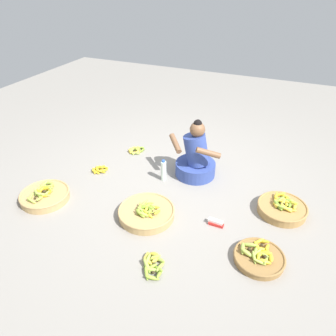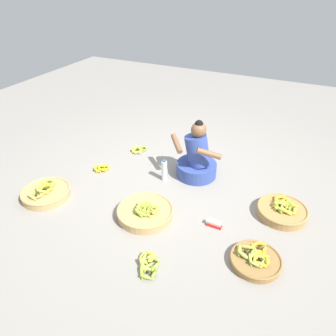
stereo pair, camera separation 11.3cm
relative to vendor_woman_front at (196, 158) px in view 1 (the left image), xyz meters
The scene contains 11 objects.
ground_plane 0.42m from the vendor_woman_front, 120.34° to the right, with size 10.00×10.00×0.00m, color gray.
vendor_woman_front is the anchor object (origin of this frame).
banana_basket_back_left 1.21m from the vendor_woman_front, 16.30° to the right, with size 0.55×0.55×0.18m.
banana_basket_near_vendor 1.55m from the vendor_woman_front, 47.88° to the right, with size 0.48×0.48×0.14m.
banana_basket_back_right 1.04m from the vendor_woman_front, 102.08° to the right, with size 0.62×0.62×0.17m.
banana_basket_front_center 1.89m from the vendor_woman_front, 140.38° to the right, with size 0.57×0.57×0.18m.
loose_bananas_front_right 1.30m from the vendor_woman_front, 160.21° to the right, with size 0.22×0.23×0.08m.
loose_bananas_near_bicycle 1.62m from the vendor_woman_front, 84.67° to the right, with size 0.25×0.31×0.10m.
loose_bananas_front_left 1.05m from the vendor_woman_front, 167.22° to the left, with size 0.24×0.27×0.08m.
water_bottle 0.44m from the vendor_woman_front, 140.18° to the right, with size 0.07×0.07×0.29m.
packet_carton_stack 1.00m from the vendor_woman_front, 57.66° to the right, with size 0.17×0.07×0.06m.
Camera 1 is at (1.23, -3.04, 2.34)m, focal length 33.83 mm.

